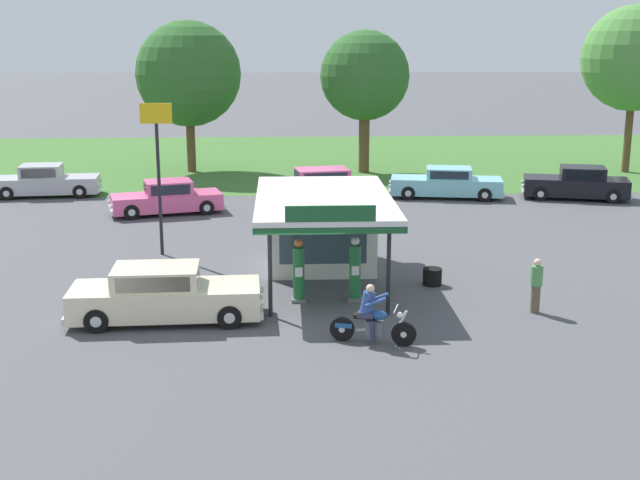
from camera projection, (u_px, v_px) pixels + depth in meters
The scene contains 18 objects.
ground_plane at pixel (298, 316), 23.65m from camera, with size 300.00×300.00×0.00m, color #4C4C51.
grass_verge_strip at pixel (288, 160), 52.74m from camera, with size 120.00×24.00×0.01m, color #3D6B2D.
service_station_kiosk at pixel (321, 222), 27.78m from camera, with size 4.21×7.41×3.25m.
gas_pump_nearside at pixel (299, 273), 24.73m from camera, with size 0.44×0.44×1.92m.
gas_pump_offside at pixel (355, 272), 24.80m from camera, with size 0.44×0.44×1.96m.
motorcycle_with_rider at pixel (371, 319), 21.42m from camera, with size 2.18×0.87×1.58m.
featured_classic_sedan at pixel (164, 296), 23.15m from camera, with size 5.45×2.09×1.54m.
parked_car_second_row_spare at pixel (167, 199), 36.92m from camera, with size 5.19×2.97×1.47m.
parked_car_back_row_centre at pixel (320, 186), 39.54m from camera, with size 5.74×2.77×1.57m.
parked_car_back_row_left at pixel (446, 184), 40.52m from camera, with size 5.69×2.69×1.47m.
parked_car_back_row_far_right at pixel (45, 182), 40.88m from camera, with size 5.31×2.27×1.54m.
parked_car_back_row_centre_right at pixel (577, 184), 40.21m from camera, with size 5.30×3.01×1.56m.
bystander_strolling_foreground at pixel (536, 284), 23.75m from camera, with size 0.34×0.34×1.59m.
tree_oak_left at pixel (188, 74), 47.00m from camera, with size 5.90×5.90×8.49m.
tree_oak_right at pixel (633, 61), 46.60m from camera, with size 5.87×5.87×9.33m.
tree_oak_centre at pixel (365, 76), 46.76m from camera, with size 5.01×5.01×7.96m.
roadside_pole_sign at pixel (158, 154), 29.34m from camera, with size 1.10×0.12×5.41m.
spare_tire_stack at pixel (432, 277), 26.50m from camera, with size 0.60×0.60×0.54m.
Camera 1 is at (-0.43, -22.45, 7.76)m, focal length 47.09 mm.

